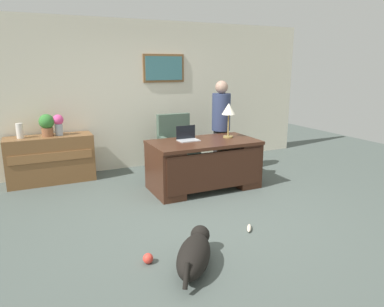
# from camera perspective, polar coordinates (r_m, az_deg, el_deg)

# --- Properties ---
(ground_plane) EXTENTS (12.00, 12.00, 0.00)m
(ground_plane) POSITION_cam_1_polar(r_m,az_deg,el_deg) (4.75, 1.74, -9.60)
(ground_plane) COLOR #4C5651
(back_wall) EXTENTS (7.00, 0.16, 2.70)m
(back_wall) POSITION_cam_1_polar(r_m,az_deg,el_deg) (6.79, -8.23, 9.24)
(back_wall) COLOR beige
(back_wall) RESTS_ON ground_plane
(desk) EXTENTS (1.67, 0.89, 0.76)m
(desk) POSITION_cam_1_polar(r_m,az_deg,el_deg) (5.55, 1.99, -1.55)
(desk) COLOR #422316
(desk) RESTS_ON ground_plane
(credenza) EXTENTS (1.36, 0.50, 0.78)m
(credenza) POSITION_cam_1_polar(r_m,az_deg,el_deg) (6.31, -21.77, -0.86)
(credenza) COLOR brown
(credenza) RESTS_ON ground_plane
(armchair) EXTENTS (0.60, 0.59, 1.06)m
(armchair) POSITION_cam_1_polar(r_m,az_deg,el_deg) (6.35, -2.42, 1.02)
(armchair) COLOR #475B4C
(armchair) RESTS_ON ground_plane
(person_standing) EXTENTS (0.32, 0.32, 1.65)m
(person_standing) POSITION_cam_1_polar(r_m,az_deg,el_deg) (6.27, 4.67, 4.30)
(person_standing) COLOR #262323
(person_standing) RESTS_ON ground_plane
(dog_lying) EXTENTS (0.66, 0.77, 0.30)m
(dog_lying) POSITION_cam_1_polar(r_m,az_deg,el_deg) (3.51, 0.42, -15.81)
(dog_lying) COLOR black
(dog_lying) RESTS_ON ground_plane
(laptop) EXTENTS (0.32, 0.22, 0.22)m
(laptop) POSITION_cam_1_polar(r_m,az_deg,el_deg) (5.52, -0.76, 2.71)
(laptop) COLOR #B2B5BA
(laptop) RESTS_ON desk
(desk_lamp) EXTENTS (0.22, 0.22, 0.55)m
(desk_lamp) POSITION_cam_1_polar(r_m,az_deg,el_deg) (5.72, 5.92, 6.82)
(desk_lamp) COLOR #9E8447
(desk_lamp) RESTS_ON desk
(vase_with_flowers) EXTENTS (0.17, 0.17, 0.34)m
(vase_with_flowers) POSITION_cam_1_polar(r_m,az_deg,el_deg) (6.21, -20.69, 4.56)
(vase_with_flowers) COLOR #A4B4C5
(vase_with_flowers) RESTS_ON credenza
(vase_empty) EXTENTS (0.11, 0.11, 0.24)m
(vase_empty) POSITION_cam_1_polar(r_m,az_deg,el_deg) (6.21, -25.97, 3.30)
(vase_empty) COLOR silver
(vase_empty) RESTS_ON credenza
(potted_plant) EXTENTS (0.24, 0.24, 0.36)m
(potted_plant) POSITION_cam_1_polar(r_m,az_deg,el_deg) (6.20, -22.32, 4.40)
(potted_plant) COLOR brown
(potted_plant) RESTS_ON credenza
(dog_toy_ball) EXTENTS (0.10, 0.10, 0.10)m
(dog_toy_ball) POSITION_cam_1_polar(r_m,az_deg,el_deg) (3.66, -7.08, -16.40)
(dog_toy_ball) COLOR #E53F33
(dog_toy_ball) RESTS_ON ground_plane
(dog_toy_bone) EXTENTS (0.16, 0.19, 0.05)m
(dog_toy_bone) POSITION_cam_1_polar(r_m,az_deg,el_deg) (4.35, 9.17, -11.75)
(dog_toy_bone) COLOR beige
(dog_toy_bone) RESTS_ON ground_plane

